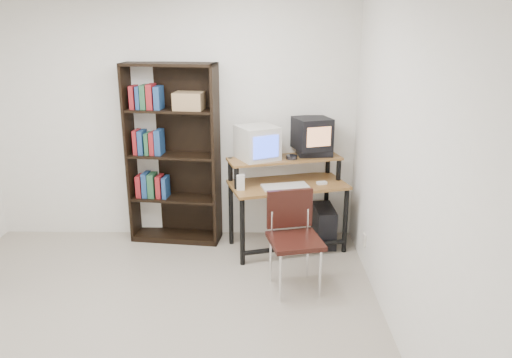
{
  "coord_description": "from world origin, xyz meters",
  "views": [
    {
      "loc": [
        0.96,
        -3.36,
        2.35
      ],
      "look_at": [
        0.92,
        1.1,
        0.94
      ],
      "focal_mm": 35.0,
      "sensor_mm": 36.0,
      "label": 1
    }
  ],
  "objects_px": {
    "crt_tv": "(312,133)",
    "bookshelf": "(173,153)",
    "computer_desk": "(287,187)",
    "pc_tower": "(324,225)",
    "crt_monitor": "(257,143)",
    "school_chair": "(293,230)"
  },
  "relations": [
    {
      "from": "crt_tv",
      "to": "pc_tower",
      "type": "height_order",
      "value": "crt_tv"
    },
    {
      "from": "computer_desk",
      "to": "crt_tv",
      "type": "height_order",
      "value": "crt_tv"
    },
    {
      "from": "crt_tv",
      "to": "bookshelf",
      "type": "relative_size",
      "value": 0.23
    },
    {
      "from": "crt_monitor",
      "to": "bookshelf",
      "type": "distance_m",
      "value": 0.94
    },
    {
      "from": "school_chair",
      "to": "bookshelf",
      "type": "height_order",
      "value": "bookshelf"
    },
    {
      "from": "crt_tv",
      "to": "school_chair",
      "type": "bearing_deg",
      "value": -121.97
    },
    {
      "from": "computer_desk",
      "to": "crt_monitor",
      "type": "distance_m",
      "value": 0.56
    },
    {
      "from": "crt_monitor",
      "to": "computer_desk",
      "type": "bearing_deg",
      "value": -37.7
    },
    {
      "from": "bookshelf",
      "to": "crt_tv",
      "type": "bearing_deg",
      "value": 6.48
    },
    {
      "from": "computer_desk",
      "to": "pc_tower",
      "type": "relative_size",
      "value": 2.91
    },
    {
      "from": "computer_desk",
      "to": "bookshelf",
      "type": "height_order",
      "value": "bookshelf"
    },
    {
      "from": "computer_desk",
      "to": "pc_tower",
      "type": "bearing_deg",
      "value": -2.64
    },
    {
      "from": "crt_monitor",
      "to": "school_chair",
      "type": "xyz_separation_m",
      "value": [
        0.33,
        -0.88,
        -0.59
      ]
    },
    {
      "from": "crt_tv",
      "to": "bookshelf",
      "type": "xyz_separation_m",
      "value": [
        -1.49,
        0.02,
        -0.22
      ]
    },
    {
      "from": "pc_tower",
      "to": "school_chair",
      "type": "distance_m",
      "value": 1.07
    },
    {
      "from": "crt_tv",
      "to": "bookshelf",
      "type": "height_order",
      "value": "bookshelf"
    },
    {
      "from": "computer_desk",
      "to": "school_chair",
      "type": "distance_m",
      "value": 0.84
    },
    {
      "from": "crt_monitor",
      "to": "crt_tv",
      "type": "distance_m",
      "value": 0.61
    },
    {
      "from": "school_chair",
      "to": "bookshelf",
      "type": "xyz_separation_m",
      "value": [
        -1.24,
        1.07,
        0.44
      ]
    },
    {
      "from": "pc_tower",
      "to": "crt_monitor",
      "type": "bearing_deg",
      "value": 179.22
    },
    {
      "from": "school_chair",
      "to": "crt_tv",
      "type": "bearing_deg",
      "value": 64.14
    },
    {
      "from": "computer_desk",
      "to": "crt_monitor",
      "type": "height_order",
      "value": "crt_monitor"
    }
  ]
}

